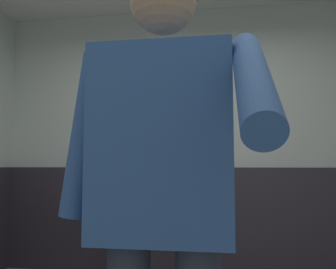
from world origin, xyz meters
name	(u,v)px	position (x,y,z in m)	size (l,w,h in m)	color
wall_back	(189,139)	(0.00, 1.89, 1.37)	(4.53, 0.12, 2.73)	silver
wainscot_band_back	(188,221)	(0.00, 1.82, 0.54)	(3.93, 0.03, 1.07)	#2D2833
urinal_left	(114,197)	(-0.73, 1.67, 0.78)	(0.40, 0.34, 1.24)	white
urinal_middle	(189,198)	(0.02, 1.67, 0.78)	(0.40, 0.34, 1.24)	white
privacy_divider_panel	(150,180)	(-0.35, 1.60, 0.95)	(0.04, 0.40, 0.90)	#4C4C51
person	(163,182)	(0.15, -0.63, 1.04)	(0.66, 0.60, 1.76)	#2D3342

